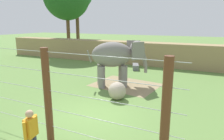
# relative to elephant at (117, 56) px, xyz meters

# --- Properties ---
(ground_plane) EXTENTS (120.00, 120.00, 0.00)m
(ground_plane) POSITION_rel_elephant_xyz_m (0.76, -4.46, -1.93)
(ground_plane) COLOR #5B7F3D
(dirt_patch) EXTENTS (4.55, 3.73, 0.01)m
(dirt_patch) POSITION_rel_elephant_xyz_m (0.48, 0.37, -1.92)
(dirt_patch) COLOR #937F5B
(dirt_patch) RESTS_ON ground
(embankment_wall) EXTENTS (36.00, 1.80, 2.17)m
(embankment_wall) POSITION_rel_elephant_xyz_m (0.76, 7.61, -0.84)
(embankment_wall) COLOR #997F56
(embankment_wall) RESTS_ON ground
(elephant) EXTENTS (3.51, 2.89, 2.91)m
(elephant) POSITION_rel_elephant_xyz_m (0.00, 0.00, 0.00)
(elephant) COLOR gray
(elephant) RESTS_ON ground
(enrichment_ball) EXTENTS (0.95, 0.95, 0.95)m
(enrichment_ball) POSITION_rel_elephant_xyz_m (1.04, -2.24, -1.45)
(enrichment_ball) COLOR tan
(enrichment_ball) RESTS_ON ground
(cable_fence) EXTENTS (8.28, 0.24, 3.26)m
(cable_fence) POSITION_rel_elephant_xyz_m (0.70, -6.84, -0.29)
(cable_fence) COLOR brown
(cable_fence) RESTS_ON ground
(zookeeper) EXTENTS (0.27, 0.58, 1.67)m
(zookeeper) POSITION_rel_elephant_xyz_m (0.92, -7.95, -1.00)
(zookeeper) COLOR #33384C
(zookeeper) RESTS_ON ground
(feed_trough) EXTENTS (0.96, 1.49, 0.44)m
(feed_trough) POSITION_rel_elephant_xyz_m (-0.46, 5.12, -1.71)
(feed_trough) COLOR slate
(feed_trough) RESTS_ON ground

